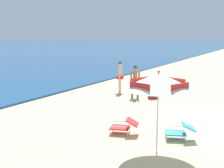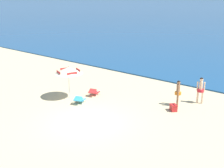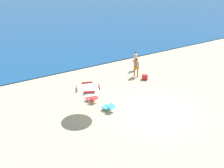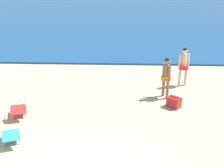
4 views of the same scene
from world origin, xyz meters
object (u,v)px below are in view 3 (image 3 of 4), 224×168
Objects in this scene: lounge_chair_under_umbrella at (92,98)px; lounge_chair_beside_umbrella at (108,107)px; beach_umbrella_striped_main at (88,87)px; person_standing_near_shore at (135,59)px; person_standing_beside at (136,66)px; cooler_box at (145,77)px.

lounge_chair_beside_umbrella is (0.32, -1.72, 0.00)m from lounge_chair_under_umbrella.
beach_umbrella_striped_main reaches higher than lounge_chair_under_umbrella.
person_standing_beside is (-0.91, -1.32, -0.04)m from person_standing_near_shore.
person_standing_near_shore reaches higher than person_standing_beside.
lounge_chair_beside_umbrella is 1.67× the size of cooler_box.
beach_umbrella_striped_main reaches higher than person_standing_near_shore.
beach_umbrella_striped_main is at bearing -124.09° from lounge_chair_under_umbrella.
lounge_chair_under_umbrella reaches higher than lounge_chair_beside_umbrella.
beach_umbrella_striped_main is at bearing -159.61° from cooler_box.
person_standing_near_shore is 1.61m from person_standing_beside.
beach_umbrella_striped_main reaches higher than cooler_box.
person_standing_near_shore reaches higher than cooler_box.
lounge_chair_under_umbrella is 1.74m from lounge_chair_beside_umbrella.
person_standing_beside is 2.75× the size of cooler_box.
beach_umbrella_striped_main is 2.39m from lounge_chair_under_umbrella.
lounge_chair_beside_umbrella is at bearing -144.15° from person_standing_beside.
cooler_box is at bearing 20.39° from beach_umbrella_striped_main.
lounge_chair_under_umbrella is 5.77m from person_standing_beside.
lounge_chair_beside_umbrella is at bearing -79.57° from lounge_chair_under_umbrella.
person_standing_near_shore reaches higher than lounge_chair_beside_umbrella.
lounge_chair_under_umbrella is at bearing -160.11° from person_standing_beside.
beach_umbrella_striped_main is 7.22m from cooler_box.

